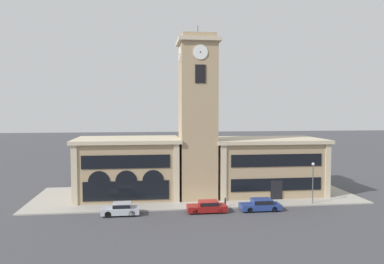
% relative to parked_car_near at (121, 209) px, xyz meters
% --- Properties ---
extents(ground_plane, '(300.00, 300.00, 0.00)m').
position_rel_parked_car_near_xyz_m(ground_plane, '(9.29, 1.13, -0.72)').
color(ground_plane, '#424247').
extents(sidewalk_kerb, '(41.65, 13.99, 0.15)m').
position_rel_parked_car_near_xyz_m(sidewalk_kerb, '(9.29, 8.13, -0.64)').
color(sidewalk_kerb, '#A39E93').
rests_on(sidewalk_kerb, ground_plane).
extents(clock_tower, '(5.20, 5.20, 21.95)m').
position_rel_parked_car_near_xyz_m(clock_tower, '(9.28, 6.58, 9.70)').
color(clock_tower, tan).
rests_on(clock_tower, ground_plane).
extents(town_hall_left_wing, '(13.44, 9.49, 7.71)m').
position_rel_parked_car_near_xyz_m(town_hall_left_wing, '(0.37, 8.69, 3.16)').
color(town_hall_left_wing, tan).
rests_on(town_hall_left_wing, ground_plane).
extents(town_hall_right_wing, '(14.97, 9.49, 7.51)m').
position_rel_parked_car_near_xyz_m(town_hall_right_wing, '(18.97, 8.70, 3.06)').
color(town_hall_right_wing, tan).
rests_on(town_hall_right_wing, ground_plane).
extents(parked_car_near, '(4.05, 1.81, 1.36)m').
position_rel_parked_car_near_xyz_m(parked_car_near, '(0.00, 0.00, 0.00)').
color(parked_car_near, '#B2B7C1').
rests_on(parked_car_near, ground_plane).
extents(parked_car_mid, '(4.39, 1.81, 1.27)m').
position_rel_parked_car_near_xyz_m(parked_car_mid, '(9.46, -0.00, -0.05)').
color(parked_car_mid, maroon).
rests_on(parked_car_mid, ground_plane).
extents(parked_car_far, '(4.55, 1.89, 1.33)m').
position_rel_parked_car_near_xyz_m(parked_car_far, '(15.57, -0.00, -0.02)').
color(parked_car_far, navy).
rests_on(parked_car_far, ground_plane).
extents(street_lamp, '(0.36, 0.36, 4.95)m').
position_rel_parked_car_near_xyz_m(street_lamp, '(22.57, 1.76, 2.75)').
color(street_lamp, '#4C4C51').
rests_on(street_lamp, sidewalk_kerb).
extents(bollard, '(0.18, 0.18, 1.06)m').
position_rel_parked_car_near_xyz_m(bollard, '(11.82, 1.55, -0.05)').
color(bollard, black).
rests_on(bollard, sidewalk_kerb).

